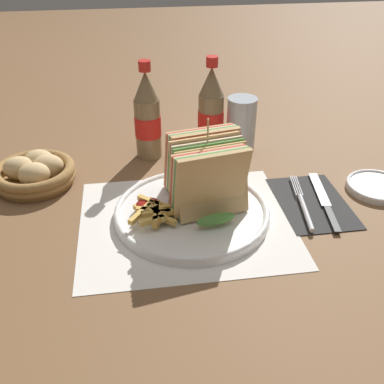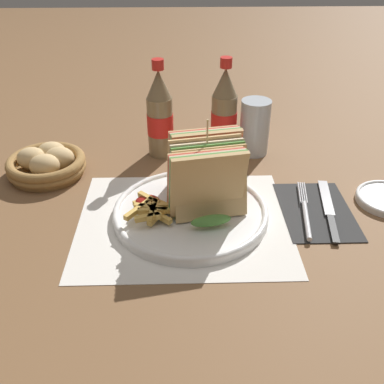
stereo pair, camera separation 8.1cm
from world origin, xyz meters
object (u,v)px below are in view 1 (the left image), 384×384
side_saucer (377,186)px  fork (304,206)px  bread_basket (35,172)px  club_sandwich (206,173)px  plate_main (194,212)px  coke_bottle_near (147,118)px  glass_near (241,128)px  knife (324,201)px  coke_bottle_far (211,112)px

side_saucer → fork: bearing=-164.4°
fork → bread_basket: bread_basket is taller
club_sandwich → bread_basket: bearing=155.4°
plate_main → club_sandwich: (0.02, 0.02, 0.07)m
coke_bottle_near → glass_near: 0.21m
glass_near → club_sandwich: bearing=-117.4°
plate_main → knife: (0.25, 0.00, -0.00)m
bread_basket → side_saucer: 0.69m
coke_bottle_near → glass_near: size_ratio=1.74×
coke_bottle_far → glass_near: bearing=-6.2°
plate_main → club_sandwich: bearing=32.8°
club_sandwich → bread_basket: size_ratio=1.13×
plate_main → coke_bottle_near: bearing=104.4°
coke_bottle_near → bread_basket: 0.26m
club_sandwich → coke_bottle_near: (-0.09, 0.23, 0.01)m
club_sandwich → knife: size_ratio=0.92×
club_sandwich → side_saucer: club_sandwich is taller
fork → coke_bottle_far: coke_bottle_far is taller
fork → coke_bottle_far: size_ratio=0.85×
plate_main → bread_basket: bearing=151.3°
plate_main → side_saucer: (0.38, 0.04, -0.00)m
knife → coke_bottle_far: coke_bottle_far is taller
plate_main → glass_near: 0.29m
plate_main → side_saucer: 0.38m
coke_bottle_near → bread_basket: coke_bottle_near is taller
fork → glass_near: 0.27m
plate_main → fork: (0.20, -0.01, -0.00)m
knife → coke_bottle_near: (-0.32, 0.24, 0.09)m
club_sandwich → knife: club_sandwich is taller
club_sandwich → coke_bottle_near: bearing=110.7°
coke_bottle_far → knife: bearing=-55.4°
glass_near → bread_basket: (-0.45, -0.09, -0.03)m
plate_main → glass_near: (0.15, 0.25, 0.04)m
plate_main → bread_basket: 0.34m
bread_basket → coke_bottle_near: bearing=19.6°
club_sandwich → coke_bottle_far: size_ratio=0.85×
plate_main → coke_bottle_near: (-0.06, 0.25, 0.08)m
coke_bottle_far → fork: bearing=-64.6°
fork → coke_bottle_far: bearing=124.3°
fork → bread_basket: 0.53m
coke_bottle_far → side_saucer: coke_bottle_far is taller
glass_near → side_saucer: glass_near is taller
fork → coke_bottle_far: (-0.13, 0.27, 0.08)m
club_sandwich → coke_bottle_near: 0.25m
knife → fork: bearing=-153.3°
fork → glass_near: bearing=111.6°
plate_main → club_sandwich: size_ratio=1.52×
bread_basket → side_saucer: size_ratio=1.34×
plate_main → knife: size_ratio=1.40×
plate_main → club_sandwich: club_sandwich is taller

